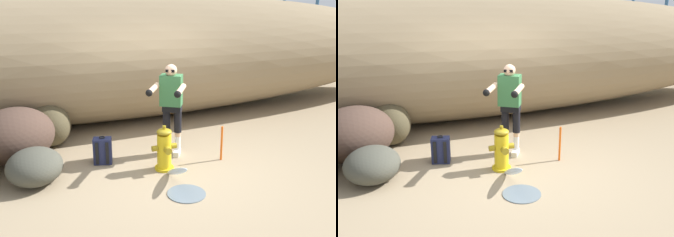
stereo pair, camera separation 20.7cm
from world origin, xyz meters
TOP-DOWN VIEW (x-y plane):
  - ground_plane at (0.00, 0.00)m, footprint 56.00×56.00m
  - dirt_embankment at (0.00, 3.15)m, footprint 16.95×3.20m
  - fire_hydrant at (-0.22, 0.10)m, footprint 0.41×0.36m
  - hydrant_water_jet at (-0.22, -0.54)m, footprint 0.55×1.03m
  - utility_worker at (0.10, 0.60)m, footprint 0.85×1.02m
  - spare_backpack at (-1.09, 0.70)m, footprint 0.34×0.34m
  - boulder_large at (-2.43, 1.24)m, footprint 1.68×1.58m
  - boulder_mid at (-1.84, 1.87)m, footprint 1.05×1.18m
  - boulder_outlier at (-2.18, 0.34)m, footprint 1.07×1.12m
  - survey_stake at (0.82, 0.10)m, footprint 0.04×0.04m

SIDE VIEW (x-z plane):
  - ground_plane at x=0.00m, z-range -0.04..0.00m
  - hydrant_water_jet at x=-0.22m, z-range -0.10..0.37m
  - spare_backpack at x=-1.09m, z-range -0.02..0.45m
  - boulder_outlier at x=-2.18m, z-range 0.00..0.54m
  - survey_stake at x=0.82m, z-range 0.00..0.60m
  - fire_hydrant at x=-0.22m, z-range -0.03..0.71m
  - boulder_mid at x=-1.84m, z-range 0.00..0.82m
  - boulder_large at x=-2.43m, z-range 0.00..0.94m
  - utility_worker at x=0.10m, z-range 0.22..1.83m
  - dirt_embankment at x=0.00m, z-range 0.00..2.71m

